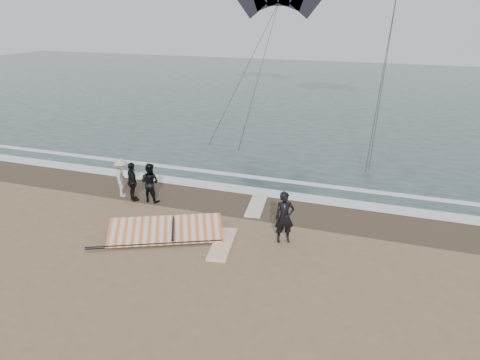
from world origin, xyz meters
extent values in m
plane|color=#8C704C|center=(0.00, 0.00, 0.00)|extent=(120.00, 120.00, 0.00)
cube|color=#233838|center=(0.00, 33.00, 0.01)|extent=(120.00, 54.00, 0.02)
cube|color=#4C3D2B|center=(0.00, 4.50, 0.01)|extent=(120.00, 2.80, 0.01)
cube|color=white|center=(0.00, 5.90, 0.03)|extent=(120.00, 0.90, 0.01)
cube|color=white|center=(0.00, 7.60, 0.03)|extent=(120.00, 0.45, 0.01)
imported|color=black|center=(2.22, 1.85, 0.91)|extent=(0.79, 0.69, 1.82)
cube|color=white|center=(0.34, 0.89, 0.05)|extent=(1.07, 2.39, 0.09)
cube|color=silver|center=(0.41, 4.41, 0.05)|extent=(0.98, 2.39, 0.10)
imported|color=black|center=(-3.89, 3.42, 0.83)|extent=(0.82, 0.65, 1.66)
imported|color=black|center=(-4.59, 3.22, 0.84)|extent=(1.00, 0.96, 1.67)
imported|color=#B7B6B1|center=(-5.29, 3.52, 0.83)|extent=(1.05, 1.23, 1.66)
cube|color=black|center=(-1.93, 1.32, 0.05)|extent=(2.69, 1.78, 0.10)
cube|color=orange|center=(-1.73, 0.72, 0.30)|extent=(4.19, 3.11, 0.42)
cylinder|color=black|center=(-1.73, -0.06, 0.11)|extent=(4.11, 2.13, 0.10)
cylinder|color=black|center=(-1.43, 0.72, 0.45)|extent=(0.95, 1.79, 0.08)
cylinder|color=#262626|center=(4.27, 15.08, 4.60)|extent=(0.04, 0.04, 12.27)
cylinder|color=#262626|center=(4.23, 14.62, 4.60)|extent=(0.04, 0.04, 12.90)
cylinder|color=#262626|center=(-5.14, 19.63, 3.97)|extent=(0.04, 0.04, 17.11)
cylinder|color=#262626|center=(-4.11, 19.33, 3.97)|extent=(0.04, 0.04, 17.79)
camera|label=1|loc=(5.72, -12.17, 7.56)|focal=35.00mm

